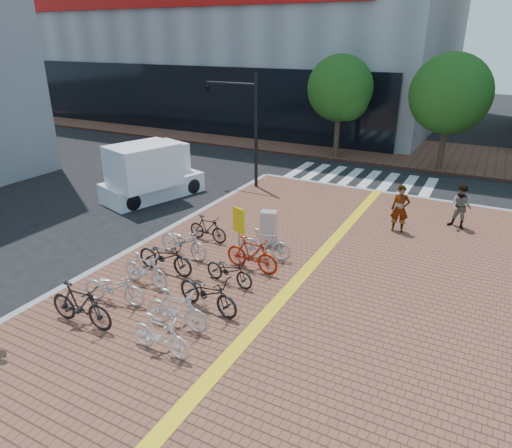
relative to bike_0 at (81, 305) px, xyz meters
The scene contains 23 objects.
ground 3.22m from the bike_0, 51.34° to the left, with size 120.00×120.00×0.00m, color black.
kerb_north 15.28m from the bike_0, 71.06° to the left, with size 14.00×0.25×0.15m, color gray.
far_sidewalk 23.54m from the bike_0, 85.23° to the left, with size 70.00×8.00×0.15m, color brown.
crosswalk 16.64m from the bike_0, 81.51° to the left, with size 7.50×4.00×0.01m.
street_trees 21.36m from the bike_0, 70.63° to the left, with size 16.20×4.60×6.35m.
bike_0 is the anchor object (origin of this frame).
bike_1 1.18m from the bike_0, 91.42° to the left, with size 0.65×1.86×0.98m, color silver.
bike_2 2.34m from the bike_0, 88.05° to the left, with size 0.47×1.67×1.01m, color silver.
bike_3 3.27m from the bike_0, 88.58° to the left, with size 0.70×2.01×1.05m, color black.
bike_4 4.43m from the bike_0, 91.03° to the left, with size 0.69×1.99×1.04m, color #B2B2B7.
bike_5 5.85m from the bike_0, 90.54° to the left, with size 0.44×1.56×0.94m, color black.
bike_6 2.48m from the bike_0, ahead, with size 0.47×1.67×1.00m, color white.
bike_7 2.43m from the bike_0, 24.89° to the left, with size 0.51×1.79×1.07m, color silver.
bike_8 3.21m from the bike_0, 40.65° to the left, with size 0.70×2.00×1.05m, color black.
bike_9 4.20m from the bike_0, 58.05° to the left, with size 0.58×1.66×0.87m, color black.
bike_10 5.20m from the bike_0, 62.38° to the left, with size 0.52×1.84×1.11m, color #A31F0B.
bike_11 6.02m from the bike_0, 66.28° to the left, with size 0.49×1.75×1.05m, color #B8B8BD.
pedestrian_a 11.52m from the bike_0, 59.71° to the left, with size 0.66×0.43×1.80m, color gray.
pedestrian_b 13.78m from the bike_0, 55.58° to the left, with size 0.82×0.64×1.69m, color #484E5B.
utility_box 6.95m from the bike_0, 73.48° to the left, with size 0.56×0.41×1.22m, color silver.
yellow_sign 5.24m from the bike_0, 69.80° to the left, with size 0.50×0.22×1.90m.
traffic_light_pole 13.04m from the bike_0, 102.63° to the left, with size 2.85×1.10×5.31m.
box_truck 10.46m from the bike_0, 120.33° to the left, with size 3.23×4.94×2.64m.
Camera 1 is at (6.55, -9.05, 7.00)m, focal length 32.00 mm.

